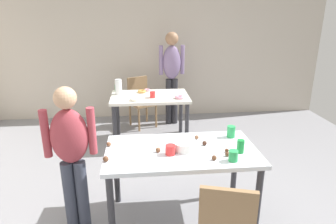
# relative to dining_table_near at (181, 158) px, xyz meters

# --- Properties ---
(ground_plane) EXTENTS (6.40, 6.40, 0.00)m
(ground_plane) POSITION_rel_dining_table_near_xyz_m (-0.04, -0.02, -0.66)
(ground_plane) COLOR gray
(wall_back) EXTENTS (6.40, 0.10, 2.60)m
(wall_back) POSITION_rel_dining_table_near_xyz_m (-0.04, 3.18, 0.64)
(wall_back) COLOR #BCB2A3
(wall_back) RESTS_ON ground_plane
(dining_table_near) EXTENTS (1.40, 0.78, 0.75)m
(dining_table_near) POSITION_rel_dining_table_near_xyz_m (0.00, 0.00, 0.00)
(dining_table_near) COLOR silver
(dining_table_near) RESTS_ON ground_plane
(dining_table_far) EXTENTS (1.17, 0.76, 0.75)m
(dining_table_far) POSITION_rel_dining_table_near_xyz_m (-0.22, 1.89, -0.01)
(dining_table_far) COLOR silver
(dining_table_far) RESTS_ON ground_plane
(chair_far_table) EXTENTS (0.54, 0.54, 0.87)m
(chair_far_table) POSITION_rel_dining_table_near_xyz_m (-0.36, 2.62, -0.16)
(chair_far_table) COLOR olive
(chair_far_table) RESTS_ON ground_plane
(person_girl_near) EXTENTS (0.45, 0.22, 1.38)m
(person_girl_near) POSITION_rel_dining_table_near_xyz_m (-0.98, -0.06, 0.16)
(person_girl_near) COLOR #383D4C
(person_girl_near) RESTS_ON ground_plane
(person_adult_far) EXTENTS (0.45, 0.22, 1.64)m
(person_adult_far) POSITION_rel_dining_table_near_xyz_m (0.20, 2.66, 0.34)
(person_adult_far) COLOR #28282D
(person_adult_far) RESTS_ON ground_plane
(mixing_bowl) EXTENTS (0.22, 0.22, 0.08)m
(mixing_bowl) POSITION_rel_dining_table_near_xyz_m (0.03, -0.01, 0.13)
(mixing_bowl) COLOR white
(mixing_bowl) RESTS_ON dining_table_near
(soda_can) EXTENTS (0.07, 0.07, 0.12)m
(soda_can) POSITION_rel_dining_table_near_xyz_m (0.52, -0.12, 0.15)
(soda_can) COLOR #198438
(soda_can) RESTS_ON dining_table_near
(fork_near) EXTENTS (0.17, 0.02, 0.01)m
(fork_near) POSITION_rel_dining_table_near_xyz_m (-0.50, 0.02, 0.09)
(fork_near) COLOR silver
(fork_near) RESTS_ON dining_table_near
(cup_near_0) EXTENTS (0.08, 0.08, 0.10)m
(cup_near_0) POSITION_rel_dining_table_near_xyz_m (0.41, -0.27, 0.14)
(cup_near_0) COLOR green
(cup_near_0) RESTS_ON dining_table_near
(cup_near_1) EXTENTS (0.08, 0.08, 0.12)m
(cup_near_1) POSITION_rel_dining_table_near_xyz_m (0.54, 0.23, 0.15)
(cup_near_1) COLOR green
(cup_near_1) RESTS_ON dining_table_near
(cup_near_2) EXTENTS (0.09, 0.09, 0.09)m
(cup_near_2) POSITION_rel_dining_table_near_xyz_m (-0.11, -0.09, 0.14)
(cup_near_2) COLOR red
(cup_near_2) RESTS_ON dining_table_near
(cake_ball_0) EXTENTS (0.04, 0.04, 0.04)m
(cake_ball_0) POSITION_rel_dining_table_near_xyz_m (0.23, 0.06, 0.11)
(cake_ball_0) COLOR #3D2319
(cake_ball_0) RESTS_ON dining_table_near
(cake_ball_1) EXTENTS (0.04, 0.04, 0.04)m
(cake_ball_1) POSITION_rel_dining_table_near_xyz_m (0.38, -0.18, 0.11)
(cake_ball_1) COLOR brown
(cake_ball_1) RESTS_ON dining_table_near
(cake_ball_2) EXTENTS (0.04, 0.04, 0.04)m
(cake_ball_2) POSITION_rel_dining_table_near_xyz_m (-0.67, 0.13, 0.11)
(cake_ball_2) COLOR brown
(cake_ball_2) RESTS_ON dining_table_near
(cake_ball_3) EXTENTS (0.05, 0.05, 0.05)m
(cake_ball_3) POSITION_rel_dining_table_near_xyz_m (-0.22, -0.04, 0.11)
(cake_ball_3) COLOR brown
(cake_ball_3) RESTS_ON dining_table_near
(cake_ball_4) EXTENTS (0.04, 0.04, 0.04)m
(cake_ball_4) POSITION_rel_dining_table_near_xyz_m (0.40, -0.10, 0.11)
(cake_ball_4) COLOR brown
(cake_ball_4) RESTS_ON dining_table_near
(cake_ball_5) EXTENTS (0.04, 0.04, 0.04)m
(cake_ball_5) POSITION_rel_dining_table_near_xyz_m (0.25, -0.24, 0.11)
(cake_ball_5) COLOR brown
(cake_ball_5) RESTS_ON dining_table_near
(cake_ball_6) EXTENTS (0.05, 0.05, 0.05)m
(cake_ball_6) POSITION_rel_dining_table_near_xyz_m (-0.67, -0.17, 0.12)
(cake_ball_6) COLOR brown
(cake_ball_6) RESTS_ON dining_table_near
(cake_ball_7) EXTENTS (0.04, 0.04, 0.04)m
(cake_ball_7) POSITION_rel_dining_table_near_xyz_m (0.18, 0.22, 0.11)
(cake_ball_7) COLOR brown
(cake_ball_7) RESTS_ON dining_table_near
(pitcher_far) EXTENTS (0.10, 0.10, 0.23)m
(pitcher_far) POSITION_rel_dining_table_near_xyz_m (-0.69, 2.01, 0.21)
(pitcher_far) COLOR white
(pitcher_far) RESTS_ON dining_table_far
(cup_far_0) EXTENTS (0.08, 0.08, 0.11)m
(cup_far_0) POSITION_rel_dining_table_near_xyz_m (-0.72, 2.22, 0.14)
(cup_far_0) COLOR green
(cup_far_0) RESTS_ON dining_table_far
(cup_far_1) EXTENTS (0.08, 0.08, 0.09)m
(cup_far_1) POSITION_rel_dining_table_near_xyz_m (-0.18, 1.77, 0.14)
(cup_far_1) COLOR red
(cup_far_1) RESTS_ON dining_table_far
(donut_far_0) EXTENTS (0.13, 0.13, 0.04)m
(donut_far_0) POSITION_rel_dining_table_near_xyz_m (-0.34, 2.08, 0.11)
(donut_far_0) COLOR gold
(donut_far_0) RESTS_ON dining_table_far
(donut_far_1) EXTENTS (0.14, 0.14, 0.04)m
(donut_far_1) POSITION_rel_dining_table_near_xyz_m (0.21, 1.69, 0.11)
(donut_far_1) COLOR pink
(donut_far_1) RESTS_ON dining_table_far
(donut_far_2) EXTENTS (0.13, 0.13, 0.04)m
(donut_far_2) POSITION_rel_dining_table_near_xyz_m (-0.45, 1.65, 0.11)
(donut_far_2) COLOR white
(donut_far_2) RESTS_ON dining_table_far
(donut_far_3) EXTENTS (0.10, 0.10, 0.03)m
(donut_far_3) POSITION_rel_dining_table_near_xyz_m (-0.25, 2.18, 0.11)
(donut_far_3) COLOR pink
(donut_far_3) RESTS_ON dining_table_far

